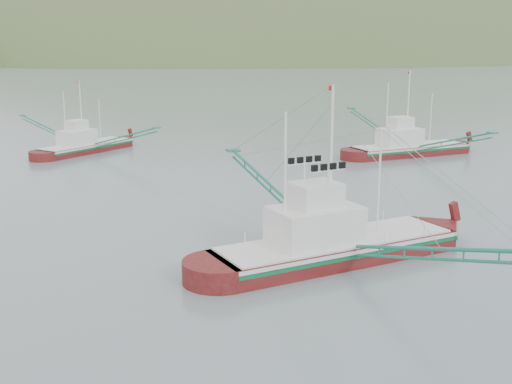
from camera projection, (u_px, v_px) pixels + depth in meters
name	position (u px, v px, depth m)	size (l,w,h in m)	color
ground	(295.00, 267.00, 37.49)	(1200.00, 1200.00, 0.00)	slate
main_boat	(333.00, 234.00, 38.20)	(15.77, 27.87, 11.31)	#530E0D
bg_boat_far	(85.00, 136.00, 75.93)	(16.48, 20.06, 9.08)	#530E0D
bg_boat_right	(408.00, 143.00, 73.99)	(14.24, 25.66, 10.38)	#530E0D
headland_right	(333.00, 58.00, 513.38)	(684.00, 432.00, 306.00)	#45582D
ridge_distant	(45.00, 57.00, 553.13)	(960.00, 400.00, 240.00)	slate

